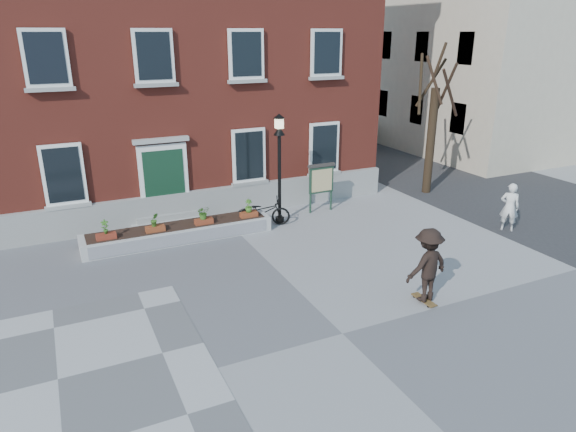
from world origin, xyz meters
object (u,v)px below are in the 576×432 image
parked_car (354,132)px  skateboarder (427,265)px  notice_board (321,180)px  bicycle (263,212)px  lamp_post (279,154)px  bystander (510,207)px

parked_car → skateboarder: size_ratio=2.22×
parked_car → notice_board: bearing=-104.3°
bicycle → skateboarder: skateboarder is taller
bicycle → lamp_post: bearing=-68.6°
parked_car → bystander: size_ratio=2.61×
bystander → notice_board: notice_board is taller
parked_car → skateboarder: (-8.93, -17.57, 0.30)m
lamp_post → bicycle: bearing=-179.4°
lamp_post → notice_board: size_ratio=2.10×
bicycle → notice_board: size_ratio=1.03×
parked_car → bystander: bearing=-78.1°
bystander → notice_board: (-4.90, 4.54, 0.41)m
bicycle → bystander: bearing=-97.9°
bystander → lamp_post: size_ratio=0.43×
bystander → lamp_post: bearing=15.0°
skateboarder → parked_car: bearing=63.1°
bicycle → lamp_post: lamp_post is taller
bicycle → lamp_post: size_ratio=0.49×
bicycle → bystander: bystander is taller
bicycle → notice_board: bearing=-59.5°
lamp_post → notice_board: bearing=12.7°
parked_car → lamp_post: bearing=-109.3°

